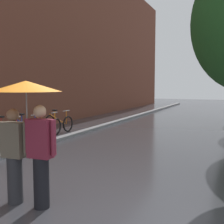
{
  "coord_description": "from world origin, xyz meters",
  "views": [
    {
      "loc": [
        2.81,
        -4.02,
        2.03
      ],
      "look_at": [
        -0.15,
        2.62,
        1.35
      ],
      "focal_mm": 44.98,
      "sensor_mm": 36.0,
      "label": 1
    }
  ],
  "objects_px": {
    "parked_bicycle_2": "(26,129)",
    "parked_bicycle_3": "(46,125)",
    "parked_bicycle_4": "(59,123)",
    "couple_under_umbrella": "(27,122)",
    "parked_bicycle_1": "(6,132)"
  },
  "relations": [
    {
      "from": "parked_bicycle_2",
      "to": "parked_bicycle_3",
      "type": "height_order",
      "value": "same"
    },
    {
      "from": "parked_bicycle_2",
      "to": "parked_bicycle_4",
      "type": "height_order",
      "value": "same"
    },
    {
      "from": "parked_bicycle_4",
      "to": "couple_under_umbrella",
      "type": "relative_size",
      "value": 0.53
    },
    {
      "from": "parked_bicycle_4",
      "to": "parked_bicycle_2",
      "type": "bearing_deg",
      "value": -93.71
    },
    {
      "from": "parked_bicycle_1",
      "to": "parked_bicycle_4",
      "type": "xyz_separation_m",
      "value": [
        0.15,
        3.0,
        0.0
      ]
    },
    {
      "from": "parked_bicycle_2",
      "to": "parked_bicycle_4",
      "type": "xyz_separation_m",
      "value": [
        0.13,
        1.99,
        0.0
      ]
    },
    {
      "from": "parked_bicycle_2",
      "to": "parked_bicycle_4",
      "type": "relative_size",
      "value": 0.99
    },
    {
      "from": "parked_bicycle_4",
      "to": "parked_bicycle_1",
      "type": "bearing_deg",
      "value": -92.8
    },
    {
      "from": "parked_bicycle_3",
      "to": "parked_bicycle_4",
      "type": "height_order",
      "value": "same"
    },
    {
      "from": "parked_bicycle_2",
      "to": "parked_bicycle_3",
      "type": "distance_m",
      "value": 1.03
    },
    {
      "from": "parked_bicycle_2",
      "to": "parked_bicycle_4",
      "type": "bearing_deg",
      "value": 86.29
    },
    {
      "from": "parked_bicycle_1",
      "to": "parked_bicycle_3",
      "type": "relative_size",
      "value": 1.03
    },
    {
      "from": "couple_under_umbrella",
      "to": "parked_bicycle_3",
      "type": "bearing_deg",
      "value": 124.99
    },
    {
      "from": "parked_bicycle_1",
      "to": "parked_bicycle_3",
      "type": "xyz_separation_m",
      "value": [
        0.17,
        2.03,
        0.0
      ]
    },
    {
      "from": "couple_under_umbrella",
      "to": "parked_bicycle_1",
      "type": "bearing_deg",
      "value": 138.11
    }
  ]
}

